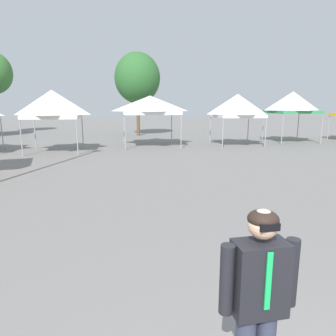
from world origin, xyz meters
The scene contains 6 objects.
canopy_tent_behind_center centered at (-4.11, 16.94, 2.62)m, with size 2.98×2.98×3.39m.
canopy_tent_right_of_center centered at (1.50, 18.40, 2.59)m, with size 3.59×3.59×3.17m.
canopy_tent_far_right centered at (7.00, 17.59, 2.54)m, with size 3.00×3.00×3.28m.
canopy_tent_behind_left centered at (11.54, 18.60, 2.77)m, with size 3.10×3.10×3.51m.
person_foreground centered at (-0.14, 0.79, 1.03)m, with size 0.65×0.26×1.78m.
tree_behind_tents_center centered at (1.46, 25.71, 4.82)m, with size 3.82×3.82×6.94m.
Camera 1 is at (-1.26, -1.21, 2.53)m, focal length 33.00 mm.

